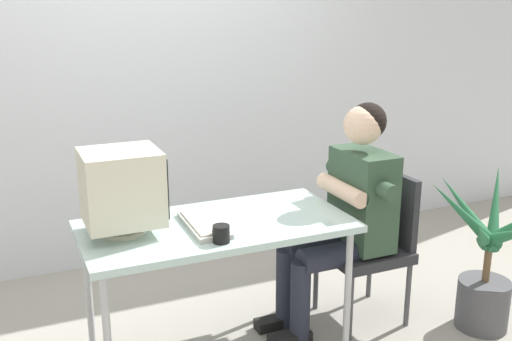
% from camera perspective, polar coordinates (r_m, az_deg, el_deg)
% --- Properties ---
extents(wall_back, '(8.00, 0.10, 3.00)m').
position_cam_1_polar(wall_back, '(4.27, -6.68, 11.66)').
color(wall_back, silver).
rests_on(wall_back, ground_plane).
extents(desk, '(1.35, 0.67, 0.73)m').
position_cam_1_polar(desk, '(3.05, -3.75, -5.95)').
color(desk, '#B7B7BC').
rests_on(desk, ground_plane).
extents(crt_monitor, '(0.37, 0.32, 0.41)m').
position_cam_1_polar(crt_monitor, '(2.89, -12.57, -1.62)').
color(crt_monitor, beige).
rests_on(crt_monitor, desk).
extents(keyboard, '(0.18, 0.42, 0.03)m').
position_cam_1_polar(keyboard, '(2.98, -4.97, -5.09)').
color(keyboard, silver).
rests_on(keyboard, desk).
extents(office_chair, '(0.44, 0.44, 0.87)m').
position_cam_1_polar(office_chair, '(3.54, 11.06, -6.40)').
color(office_chair, '#4C4C51').
rests_on(office_chair, ground_plane).
extents(person_seated, '(0.72, 0.60, 1.28)m').
position_cam_1_polar(person_seated, '(3.36, 8.60, -3.49)').
color(person_seated, '#334C38').
rests_on(person_seated, ground_plane).
extents(potted_plant, '(0.84, 0.86, 0.91)m').
position_cam_1_polar(potted_plant, '(3.62, 21.28, -8.24)').
color(potted_plant, '#4C4C51').
rests_on(potted_plant, ground_plane).
extents(desk_mug, '(0.08, 0.09, 0.08)m').
position_cam_1_polar(desk_mug, '(2.79, -3.35, -6.01)').
color(desk_mug, black).
rests_on(desk_mug, desk).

